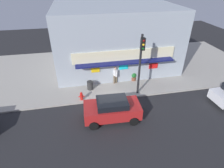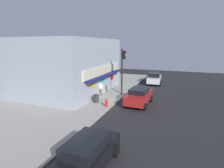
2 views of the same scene
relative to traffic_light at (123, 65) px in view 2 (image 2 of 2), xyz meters
The scene contains 11 objects.
ground_plane 4.21m from the traffic_light, behind, with size 50.17×50.17×0.00m, color #232326.
sidewalk 6.90m from the traffic_light, 113.34° to the left, with size 33.44×11.85×0.12m, color #A39E93.
corner_building 6.80m from the traffic_light, 96.13° to the left, with size 12.28×10.02×6.34m.
traffic_light is the anchor object (origin of this frame).
fire_hydrant 5.72m from the traffic_light, behind, with size 0.49×0.25×0.73m.
trash_can 5.20m from the traffic_light, 159.54° to the left, with size 0.54×0.54×0.78m, color #2D2D2D.
pedestrian 3.56m from the traffic_light, 126.78° to the left, with size 0.43×0.55×1.68m.
potted_plant_by_doorway 3.71m from the traffic_light, 82.52° to the left, with size 0.51×0.51×0.82m.
parked_car_red 4.60m from the traffic_light, 137.77° to the right, with size 4.07×2.25×1.62m.
parked_car_black 13.57m from the traffic_light, 169.65° to the right, with size 4.36×2.05×1.58m.
parked_car_white 8.41m from the traffic_light, 19.34° to the right, with size 4.22×2.18×1.66m.
Camera 2 is at (-17.18, -5.70, 5.76)m, focal length 28.83 mm.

